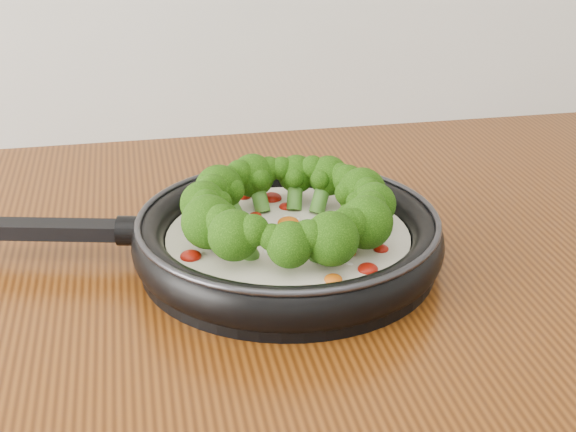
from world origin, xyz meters
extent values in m
cylinder|color=black|center=(0.00, 1.10, 0.91)|extent=(0.34, 0.34, 0.01)
torus|color=black|center=(0.00, 1.10, 0.93)|extent=(0.36, 0.36, 0.03)
torus|color=#2D2D33|center=(0.00, 1.10, 0.95)|extent=(0.35, 0.35, 0.01)
cube|color=black|center=(-0.22, 1.15, 0.93)|extent=(0.17, 0.06, 0.01)
cylinder|color=black|center=(-0.15, 1.14, 0.93)|extent=(0.03, 0.03, 0.03)
cylinder|color=silver|center=(0.00, 1.10, 0.92)|extent=(0.28, 0.28, 0.02)
ellipsoid|color=#991107|center=(-0.03, 1.15, 0.93)|extent=(0.02, 0.02, 0.01)
ellipsoid|color=#991107|center=(-0.10, 1.07, 0.93)|extent=(0.02, 0.02, 0.01)
ellipsoid|color=#CE580D|center=(-0.01, 1.10, 0.93)|extent=(0.02, 0.02, 0.01)
ellipsoid|color=#991107|center=(0.04, 1.09, 0.93)|extent=(0.02, 0.02, 0.01)
ellipsoid|color=#991107|center=(0.04, 1.09, 0.93)|extent=(0.02, 0.02, 0.01)
ellipsoid|color=#CE580D|center=(-0.06, 1.12, 0.93)|extent=(0.02, 0.02, 0.01)
ellipsoid|color=#991107|center=(-0.02, 1.06, 0.93)|extent=(0.02, 0.02, 0.01)
ellipsoid|color=#991107|center=(0.08, 1.05, 0.93)|extent=(0.02, 0.02, 0.01)
ellipsoid|color=#CE580D|center=(-0.06, 1.08, 0.93)|extent=(0.03, 0.03, 0.01)
ellipsoid|color=#991107|center=(0.05, 1.02, 0.93)|extent=(0.03, 0.03, 0.01)
ellipsoid|color=#991107|center=(0.00, 1.07, 0.93)|extent=(0.03, 0.03, 0.01)
ellipsoid|color=#CE580D|center=(0.05, 1.05, 0.93)|extent=(0.02, 0.02, 0.01)
ellipsoid|color=#991107|center=(-0.03, 1.20, 0.93)|extent=(0.02, 0.02, 0.01)
ellipsoid|color=#991107|center=(0.01, 1.07, 0.93)|extent=(0.02, 0.02, 0.01)
ellipsoid|color=#CE580D|center=(0.04, 1.09, 0.93)|extent=(0.02, 0.02, 0.01)
ellipsoid|color=#991107|center=(0.00, 1.19, 0.93)|extent=(0.03, 0.03, 0.01)
ellipsoid|color=#991107|center=(0.02, 1.05, 0.93)|extent=(0.02, 0.02, 0.01)
ellipsoid|color=#CE580D|center=(0.02, 1.01, 0.93)|extent=(0.02, 0.02, 0.01)
ellipsoid|color=#991107|center=(0.01, 1.16, 0.93)|extent=(0.02, 0.02, 0.01)
ellipsoid|color=#991107|center=(0.01, 1.11, 0.93)|extent=(0.02, 0.02, 0.01)
ellipsoid|color=#CE580D|center=(0.01, 1.11, 0.93)|extent=(0.02, 0.02, 0.01)
ellipsoid|color=#991107|center=(-0.06, 1.08, 0.93)|extent=(0.02, 0.02, 0.01)
ellipsoid|color=#991107|center=(-0.04, 1.11, 0.93)|extent=(0.03, 0.03, 0.01)
ellipsoid|color=#CE580D|center=(0.00, 1.12, 0.93)|extent=(0.02, 0.02, 0.01)
ellipsoid|color=white|center=(-0.01, 1.09, 0.93)|extent=(0.01, 0.01, 0.00)
ellipsoid|color=white|center=(-0.06, 1.11, 0.93)|extent=(0.01, 0.01, 0.00)
ellipsoid|color=white|center=(0.04, 1.17, 0.93)|extent=(0.01, 0.00, 0.00)
ellipsoid|color=white|center=(0.03, 1.08, 0.93)|extent=(0.01, 0.01, 0.00)
ellipsoid|color=white|center=(-0.02, 1.06, 0.93)|extent=(0.01, 0.01, 0.00)
ellipsoid|color=white|center=(-0.02, 1.08, 0.93)|extent=(0.01, 0.01, 0.00)
ellipsoid|color=white|center=(-0.09, 1.10, 0.93)|extent=(0.01, 0.01, 0.00)
ellipsoid|color=white|center=(-0.01, 1.08, 0.93)|extent=(0.01, 0.01, 0.00)
ellipsoid|color=white|center=(0.00, 1.10, 0.93)|extent=(0.01, 0.01, 0.00)
ellipsoid|color=white|center=(0.01, 1.13, 0.93)|extent=(0.01, 0.01, 0.00)
ellipsoid|color=white|center=(0.00, 1.08, 0.93)|extent=(0.01, 0.01, 0.00)
ellipsoid|color=white|center=(0.00, 1.10, 0.93)|extent=(0.01, 0.01, 0.00)
ellipsoid|color=white|center=(0.03, 1.04, 0.93)|extent=(0.01, 0.01, 0.00)
ellipsoid|color=white|center=(-0.01, 1.11, 0.93)|extent=(0.01, 0.01, 0.00)
ellipsoid|color=white|center=(0.04, 1.03, 0.93)|extent=(0.01, 0.01, 0.00)
ellipsoid|color=white|center=(0.01, 1.10, 0.93)|extent=(0.01, 0.01, 0.00)
ellipsoid|color=white|center=(0.04, 1.09, 0.93)|extent=(0.01, 0.01, 0.00)
ellipsoid|color=white|center=(0.00, 1.14, 0.93)|extent=(0.01, 0.01, 0.00)
ellipsoid|color=white|center=(-0.03, 1.07, 0.93)|extent=(0.00, 0.01, 0.00)
cylinder|color=#508B2D|center=(0.06, 1.09, 0.94)|extent=(0.03, 0.02, 0.04)
sphere|color=black|center=(0.08, 1.09, 0.96)|extent=(0.05, 0.05, 0.04)
sphere|color=black|center=(0.08, 1.10, 0.97)|extent=(0.03, 0.03, 0.03)
sphere|color=black|center=(0.07, 1.07, 0.97)|extent=(0.03, 0.03, 0.02)
sphere|color=black|center=(0.06, 1.09, 0.96)|extent=(0.02, 0.02, 0.02)
cylinder|color=#508B2D|center=(0.06, 1.12, 0.94)|extent=(0.03, 0.02, 0.03)
sphere|color=black|center=(0.08, 1.12, 0.96)|extent=(0.06, 0.06, 0.05)
sphere|color=black|center=(0.07, 1.14, 0.97)|extent=(0.04, 0.04, 0.03)
sphere|color=black|center=(0.08, 1.10, 0.97)|extent=(0.03, 0.03, 0.03)
sphere|color=black|center=(0.06, 1.12, 0.96)|extent=(0.03, 0.03, 0.02)
cylinder|color=#508B2D|center=(0.04, 1.15, 0.95)|extent=(0.03, 0.03, 0.04)
sphere|color=black|center=(0.05, 1.16, 0.96)|extent=(0.05, 0.05, 0.04)
sphere|color=black|center=(0.04, 1.17, 0.97)|extent=(0.03, 0.03, 0.03)
sphere|color=black|center=(0.06, 1.15, 0.97)|extent=(0.03, 0.03, 0.02)
sphere|color=black|center=(0.04, 1.15, 0.96)|extent=(0.02, 0.02, 0.02)
cylinder|color=#508B2D|center=(0.02, 1.16, 0.94)|extent=(0.02, 0.03, 0.03)
sphere|color=black|center=(0.02, 1.18, 0.96)|extent=(0.05, 0.05, 0.04)
sphere|color=black|center=(0.01, 1.18, 0.97)|extent=(0.03, 0.03, 0.02)
sphere|color=black|center=(0.04, 1.17, 0.97)|extent=(0.03, 0.03, 0.02)
sphere|color=black|center=(0.02, 1.16, 0.96)|extent=(0.02, 0.02, 0.02)
cylinder|color=#508B2D|center=(-0.02, 1.16, 0.94)|extent=(0.02, 0.03, 0.04)
sphere|color=black|center=(-0.02, 1.18, 0.96)|extent=(0.05, 0.05, 0.04)
sphere|color=black|center=(-0.04, 1.17, 0.97)|extent=(0.03, 0.03, 0.03)
sphere|color=black|center=(-0.01, 1.18, 0.97)|extent=(0.03, 0.03, 0.03)
sphere|color=black|center=(-0.02, 1.16, 0.96)|extent=(0.03, 0.03, 0.02)
cylinder|color=#508B2D|center=(-0.05, 1.15, 0.94)|extent=(0.03, 0.03, 0.03)
sphere|color=black|center=(-0.06, 1.16, 0.96)|extent=(0.06, 0.06, 0.05)
sphere|color=black|center=(-0.07, 1.14, 0.97)|extent=(0.04, 0.04, 0.03)
sphere|color=black|center=(-0.04, 1.17, 0.97)|extent=(0.03, 0.03, 0.03)
sphere|color=black|center=(-0.05, 1.14, 0.96)|extent=(0.03, 0.03, 0.02)
cylinder|color=#508B2D|center=(-0.06, 1.12, 0.94)|extent=(0.03, 0.02, 0.03)
sphere|color=black|center=(-0.08, 1.12, 0.96)|extent=(0.05, 0.05, 0.04)
sphere|color=black|center=(-0.08, 1.10, 0.97)|extent=(0.03, 0.03, 0.03)
sphere|color=black|center=(-0.07, 1.14, 0.97)|extent=(0.03, 0.03, 0.03)
sphere|color=black|center=(-0.06, 1.12, 0.96)|extent=(0.03, 0.03, 0.02)
cylinder|color=#508B2D|center=(-0.06, 1.09, 0.94)|extent=(0.03, 0.02, 0.03)
sphere|color=black|center=(-0.08, 1.08, 0.96)|extent=(0.06, 0.06, 0.05)
sphere|color=black|center=(-0.07, 1.07, 0.97)|extent=(0.04, 0.04, 0.03)
sphere|color=black|center=(-0.08, 1.10, 0.97)|extent=(0.04, 0.04, 0.03)
sphere|color=black|center=(-0.06, 1.09, 0.96)|extent=(0.03, 0.03, 0.03)
cylinder|color=#508B2D|center=(-0.05, 1.06, 0.94)|extent=(0.03, 0.03, 0.04)
sphere|color=black|center=(-0.06, 1.05, 0.96)|extent=(0.06, 0.06, 0.05)
sphere|color=black|center=(-0.04, 1.04, 0.97)|extent=(0.03, 0.03, 0.03)
sphere|color=black|center=(-0.07, 1.06, 0.97)|extent=(0.03, 0.03, 0.03)
sphere|color=black|center=(-0.05, 1.06, 0.96)|extent=(0.03, 0.03, 0.02)
cylinder|color=#508B2D|center=(-0.01, 1.04, 0.94)|extent=(0.02, 0.03, 0.03)
sphere|color=black|center=(-0.02, 1.02, 0.96)|extent=(0.05, 0.05, 0.04)
sphere|color=black|center=(0.00, 1.03, 0.97)|extent=(0.03, 0.03, 0.03)
sphere|color=black|center=(-0.03, 1.03, 0.96)|extent=(0.03, 0.03, 0.02)
sphere|color=black|center=(-0.01, 1.04, 0.96)|extent=(0.02, 0.02, 0.02)
cylinder|color=#508B2D|center=(0.02, 1.04, 0.94)|extent=(0.02, 0.03, 0.03)
sphere|color=black|center=(0.02, 1.03, 0.96)|extent=(0.06, 0.06, 0.05)
sphere|color=black|center=(0.04, 1.04, 0.97)|extent=(0.04, 0.04, 0.03)
sphere|color=black|center=(0.00, 1.02, 0.97)|extent=(0.03, 0.03, 0.03)
sphere|color=black|center=(0.02, 1.04, 0.96)|extent=(0.03, 0.03, 0.02)
cylinder|color=#508B2D|center=(0.05, 1.06, 0.95)|extent=(0.03, 0.03, 0.04)
sphere|color=black|center=(0.06, 1.05, 0.96)|extent=(0.06, 0.06, 0.05)
sphere|color=black|center=(0.07, 1.06, 0.97)|extent=(0.04, 0.04, 0.03)
sphere|color=black|center=(0.04, 1.04, 0.97)|extent=(0.03, 0.03, 0.03)
sphere|color=black|center=(0.05, 1.06, 0.96)|extent=(0.03, 0.03, 0.02)
camera|label=1|loc=(-0.14, 0.41, 1.27)|focal=51.28mm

